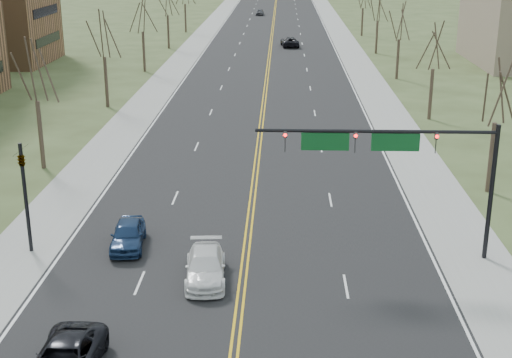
# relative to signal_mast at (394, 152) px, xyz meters

# --- Properties ---
(road) EXTENTS (20.00, 380.00, 0.01)m
(road) POSITION_rel_signal_mast_xyz_m (-7.45, 96.50, -5.76)
(road) COLOR black
(road) RESTS_ON ground
(cross_road) EXTENTS (120.00, 14.00, 0.01)m
(cross_road) POSITION_rel_signal_mast_xyz_m (-7.45, -7.50, -5.76)
(cross_road) COLOR black
(cross_road) RESTS_ON ground
(sidewalk_left) EXTENTS (4.00, 380.00, 0.03)m
(sidewalk_left) POSITION_rel_signal_mast_xyz_m (-19.45, 96.50, -5.75)
(sidewalk_left) COLOR gray
(sidewalk_left) RESTS_ON ground
(sidewalk_right) EXTENTS (4.00, 380.00, 0.03)m
(sidewalk_right) POSITION_rel_signal_mast_xyz_m (4.55, 96.50, -5.75)
(sidewalk_right) COLOR gray
(sidewalk_right) RESTS_ON ground
(center_line) EXTENTS (0.42, 380.00, 0.01)m
(center_line) POSITION_rel_signal_mast_xyz_m (-7.45, 96.50, -5.75)
(center_line) COLOR gold
(center_line) RESTS_ON road
(edge_line_left) EXTENTS (0.15, 380.00, 0.01)m
(edge_line_left) POSITION_rel_signal_mast_xyz_m (-17.25, 96.50, -5.75)
(edge_line_left) COLOR silver
(edge_line_left) RESTS_ON road
(edge_line_right) EXTENTS (0.15, 380.00, 0.01)m
(edge_line_right) POSITION_rel_signal_mast_xyz_m (2.35, 96.50, -5.75)
(edge_line_right) COLOR silver
(edge_line_right) RESTS_ON road
(signal_mast) EXTENTS (12.12, 0.44, 7.20)m
(signal_mast) POSITION_rel_signal_mast_xyz_m (0.00, 0.00, 0.00)
(signal_mast) COLOR black
(signal_mast) RESTS_ON ground
(signal_left) EXTENTS (0.32, 0.36, 6.00)m
(signal_left) POSITION_rel_signal_mast_xyz_m (-18.95, 0.00, -2.05)
(signal_left) COLOR black
(signal_left) RESTS_ON ground
(tree_r_0) EXTENTS (3.74, 3.74, 8.50)m
(tree_r_0) POSITION_rel_signal_mast_xyz_m (8.05, 10.50, 0.79)
(tree_r_0) COLOR #3A3022
(tree_r_0) RESTS_ON ground
(tree_l_0) EXTENTS (3.96, 3.96, 9.00)m
(tree_l_0) POSITION_rel_signal_mast_xyz_m (-22.95, 14.50, 1.18)
(tree_l_0) COLOR #3A3022
(tree_l_0) RESTS_ON ground
(tree_r_1) EXTENTS (3.74, 3.74, 8.50)m
(tree_r_1) POSITION_rel_signal_mast_xyz_m (8.05, 30.50, 0.79)
(tree_r_1) COLOR #3A3022
(tree_r_1) RESTS_ON ground
(tree_l_1) EXTENTS (3.96, 3.96, 9.00)m
(tree_l_1) POSITION_rel_signal_mast_xyz_m (-22.95, 34.50, 1.18)
(tree_l_1) COLOR #3A3022
(tree_l_1) RESTS_ON ground
(tree_r_2) EXTENTS (3.74, 3.74, 8.50)m
(tree_r_2) POSITION_rel_signal_mast_xyz_m (8.05, 50.50, 0.79)
(tree_r_2) COLOR #3A3022
(tree_r_2) RESTS_ON ground
(tree_l_2) EXTENTS (3.96, 3.96, 9.00)m
(tree_l_2) POSITION_rel_signal_mast_xyz_m (-22.95, 54.50, 1.18)
(tree_l_2) COLOR #3A3022
(tree_l_2) RESTS_ON ground
(tree_r_3) EXTENTS (3.74, 3.74, 8.50)m
(tree_r_3) POSITION_rel_signal_mast_xyz_m (8.05, 70.50, 0.79)
(tree_r_3) COLOR #3A3022
(tree_r_3) RESTS_ON ground
(tree_l_3) EXTENTS (3.96, 3.96, 9.00)m
(tree_l_3) POSITION_rel_signal_mast_xyz_m (-22.95, 74.50, 1.18)
(tree_l_3) COLOR #3A3022
(tree_l_3) RESTS_ON ground
(car_sb_inner_second) EXTENTS (2.31, 4.88, 1.37)m
(car_sb_inner_second) POSITION_rel_signal_mast_xyz_m (-9.26, -3.02, -5.06)
(car_sb_inner_second) COLOR white
(car_sb_inner_second) RESTS_ON road
(car_sb_outer_second) EXTENTS (2.09, 4.36, 1.44)m
(car_sb_outer_second) POSITION_rel_signal_mast_xyz_m (-13.85, 0.73, -5.03)
(car_sb_outer_second) COLOR navy
(car_sb_outer_second) RESTS_ON road
(car_far_nb) EXTENTS (3.05, 5.60, 1.49)m
(car_far_nb) POSITION_rel_signal_mast_xyz_m (-4.49, 77.06, -5.00)
(car_far_nb) COLOR black
(car_far_nb) RESTS_ON road
(car_far_sb) EXTENTS (1.75, 4.05, 1.36)m
(car_far_sb) POSITION_rel_signal_mast_xyz_m (-10.64, 125.03, -5.07)
(car_far_sb) COLOR #484A50
(car_far_sb) RESTS_ON road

